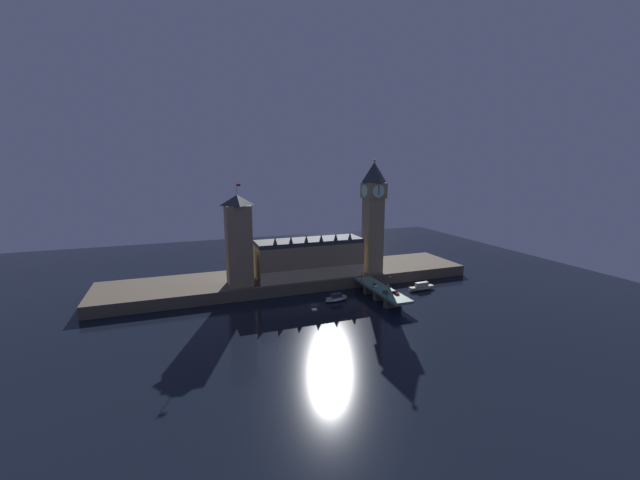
# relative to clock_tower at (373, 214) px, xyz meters

# --- Properties ---
(ground_plane) EXTENTS (400.00, 400.00, 0.00)m
(ground_plane) POSITION_rel_clock_tower_xyz_m (-46.95, -26.53, -42.26)
(ground_plane) COLOR black
(embankment) EXTENTS (220.00, 42.00, 6.38)m
(embankment) POSITION_rel_clock_tower_xyz_m (-46.95, 12.47, -39.07)
(embankment) COLOR brown
(embankment) RESTS_ON ground_plane
(parliament_hall) EXTENTS (62.32, 19.89, 26.49)m
(parliament_hall) POSITION_rel_clock_tower_xyz_m (-39.42, 3.73, -24.84)
(parliament_hall) COLOR #8E7A56
(parliament_hall) RESTS_ON embankment
(clock_tower) EXTENTS (12.36, 12.47, 68.08)m
(clock_tower) POSITION_rel_clock_tower_xyz_m (0.00, 0.00, 0.00)
(clock_tower) COLOR #8E7A56
(clock_tower) RESTS_ON embankment
(victoria_tower) EXTENTS (13.34, 13.34, 55.27)m
(victoria_tower) POSITION_rel_clock_tower_xyz_m (-80.36, 1.51, -11.15)
(victoria_tower) COLOR #8E7A56
(victoria_tower) RESTS_ON embankment
(bridge) EXTENTS (10.27, 46.00, 6.31)m
(bridge) POSITION_rel_clock_tower_xyz_m (-10.52, -31.53, -37.87)
(bridge) COLOR slate
(bridge) RESTS_ON ground_plane
(car_northbound_lead) EXTENTS (1.85, 4.66, 1.50)m
(car_northbound_lead) POSITION_rel_clock_tower_xyz_m (-12.78, -27.39, -35.26)
(car_northbound_lead) COLOR white
(car_northbound_lead) RESTS_ON bridge
(car_northbound_trail) EXTENTS (1.85, 3.88, 1.44)m
(car_northbound_trail) POSITION_rel_clock_tower_xyz_m (-12.78, -39.83, -35.29)
(car_northbound_trail) COLOR #235633
(car_northbound_trail) RESTS_ON bridge
(car_southbound_lead) EXTENTS (1.96, 4.36, 1.42)m
(car_southbound_lead) POSITION_rel_clock_tower_xyz_m (-8.26, -42.06, -35.29)
(car_southbound_lead) COLOR red
(car_southbound_lead) RESTS_ON bridge
(pedestrian_near_rail) EXTENTS (0.38, 0.38, 1.63)m
(pedestrian_near_rail) POSITION_rel_clock_tower_xyz_m (-15.03, -43.17, -35.10)
(pedestrian_near_rail) COLOR black
(pedestrian_near_rail) RESTS_ON bridge
(pedestrian_mid_walk) EXTENTS (0.38, 0.38, 1.64)m
(pedestrian_mid_walk) POSITION_rel_clock_tower_xyz_m (-6.00, -27.42, -35.09)
(pedestrian_mid_walk) COLOR black
(pedestrian_mid_walk) RESTS_ON bridge
(street_lamp_near) EXTENTS (1.34, 0.60, 7.28)m
(street_lamp_near) POSITION_rel_clock_tower_xyz_m (-15.43, -46.25, -31.41)
(street_lamp_near) COLOR #2D3333
(street_lamp_near) RESTS_ON bridge
(street_lamp_mid) EXTENTS (1.34, 0.60, 6.33)m
(street_lamp_mid) POSITION_rel_clock_tower_xyz_m (-5.60, -31.53, -31.99)
(street_lamp_mid) COLOR #2D3333
(street_lamp_mid) RESTS_ON bridge
(street_lamp_far) EXTENTS (1.34, 0.60, 6.63)m
(street_lamp_far) POSITION_rel_clock_tower_xyz_m (-15.43, -16.81, -31.81)
(street_lamp_far) COLOR #2D3333
(street_lamp_far) RESTS_ON bridge
(boat_upstream) EXTENTS (13.52, 6.42, 4.21)m
(boat_upstream) POSITION_rel_clock_tower_xyz_m (-34.02, -25.17, -40.72)
(boat_upstream) COLOR white
(boat_upstream) RESTS_ON ground_plane
(boat_downstream) EXTENTS (17.91, 4.71, 4.72)m
(boat_downstream) POSITION_rel_clock_tower_xyz_m (19.08, -25.39, -40.54)
(boat_downstream) COLOR #B2A893
(boat_downstream) RESTS_ON ground_plane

